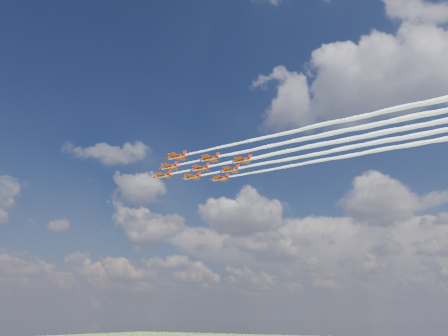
{
  "coord_description": "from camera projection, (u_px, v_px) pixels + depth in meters",
  "views": [
    {
      "loc": [
        94.11,
        -127.56,
        18.49
      ],
      "look_at": [
        7.64,
        6.71,
        72.64
      ],
      "focal_mm": 35.0,
      "sensor_mm": 36.0,
      "label": 1
    }
  ],
  "objects": [
    {
      "name": "jet_tail",
      "position": [
        387.0,
        132.0,
        136.56
      ],
      "size": [
        109.76,
        9.12,
        2.39
      ],
      "rotation": [
        0.0,
        0.0,
        0.04
      ],
      "color": "#B41F0A"
    },
    {
      "name": "jet_row3_centre",
      "position": [
        329.0,
        143.0,
        145.4
      ],
      "size": [
        109.76,
        9.12,
        2.39
      ],
      "rotation": [
        0.0,
        0.0,
        0.04
      ],
      "color": "#B41F0A"
    },
    {
      "name": "jet_row4_starb",
      "position": [
        363.0,
        145.0,
        147.22
      ],
      "size": [
        109.76,
        9.12,
        2.39
      ],
      "rotation": [
        0.0,
        0.0,
        0.04
      ],
      "color": "#B41F0A"
    },
    {
      "name": "jet_row3_port",
      "position": [
        314.0,
        127.0,
        132.91
      ],
      "size": [
        109.76,
        9.12,
        2.39
      ],
      "rotation": [
        0.0,
        0.0,
        0.04
      ],
      "color": "#B41F0A"
    },
    {
      "name": "jet_row2_starb",
      "position": [
        311.0,
        155.0,
        156.06
      ],
      "size": [
        109.76,
        9.12,
        2.39
      ],
      "rotation": [
        0.0,
        0.0,
        0.04
      ],
      "color": "#B41F0A"
    },
    {
      "name": "jet_row3_starb",
      "position": [
        342.0,
        157.0,
        157.89
      ],
      "size": [
        109.76,
        9.12,
        2.39
      ],
      "rotation": [
        0.0,
        0.0,
        0.04
      ],
      "color": "#B41F0A"
    },
    {
      "name": "jet_row4_port",
      "position": [
        351.0,
        130.0,
        134.73
      ],
      "size": [
        109.76,
        9.12,
        2.39
      ],
      "rotation": [
        0.0,
        0.0,
        0.04
      ],
      "color": "#B41F0A"
    },
    {
      "name": "jet_row2_port",
      "position": [
        295.0,
        141.0,
        143.57
      ],
      "size": [
        109.76,
        9.12,
        2.39
      ],
      "rotation": [
        0.0,
        0.0,
        0.04
      ],
      "color": "#B41F0A"
    },
    {
      "name": "jet_lead",
      "position": [
        278.0,
        153.0,
        154.24
      ],
      "size": [
        109.76,
        9.12,
        2.39
      ],
      "rotation": [
        0.0,
        0.0,
        0.04
      ],
      "color": "#B41F0A"
    }
  ]
}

